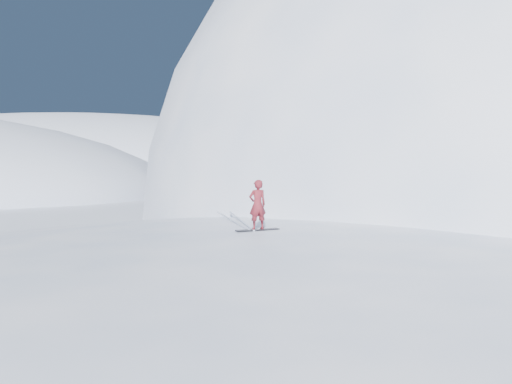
# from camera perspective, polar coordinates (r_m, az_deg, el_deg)

# --- Properties ---
(ground) EXTENTS (400.00, 400.00, 0.00)m
(ground) POSITION_cam_1_polar(r_m,az_deg,el_deg) (11.75, 1.78, -18.31)
(ground) COLOR white
(ground) RESTS_ON ground
(near_ridge) EXTENTS (36.00, 28.00, 4.80)m
(near_ridge) POSITION_cam_1_polar(r_m,az_deg,el_deg) (14.67, 4.88, -13.93)
(near_ridge) COLOR white
(near_ridge) RESTS_ON ground
(summit_peak) EXTENTS (60.00, 56.00, 56.00)m
(summit_peak) POSITION_cam_1_polar(r_m,az_deg,el_deg) (43.62, 29.06, -3.00)
(summit_peak) COLOR white
(summit_peak) RESTS_ON ground
(peak_shoulder) EXTENTS (28.00, 24.00, 18.00)m
(peak_shoulder) POSITION_cam_1_polar(r_m,az_deg,el_deg) (33.03, 16.65, -4.55)
(peak_shoulder) COLOR white
(peak_shoulder) RESTS_ON ground
(far_ridge_c) EXTENTS (140.00, 90.00, 36.00)m
(far_ridge_c) POSITION_cam_1_polar(r_m,az_deg,el_deg) (127.17, -20.51, 0.89)
(far_ridge_c) COLOR white
(far_ridge_c) RESTS_ON ground
(wind_bumps) EXTENTS (16.00, 14.40, 1.00)m
(wind_bumps) POSITION_cam_1_polar(r_m,az_deg,el_deg) (13.72, -1.32, -15.14)
(wind_bumps) COLOR white
(wind_bumps) RESTS_ON ground
(snowboard) EXTENTS (1.37, 0.71, 0.02)m
(snowboard) POSITION_cam_1_polar(r_m,az_deg,el_deg) (13.81, 0.19, -4.73)
(snowboard) COLOR black
(snowboard) RESTS_ON near_ridge
(snowboarder) EXTENTS (0.64, 0.52, 1.50)m
(snowboarder) POSITION_cam_1_polar(r_m,az_deg,el_deg) (13.73, 0.19, -1.59)
(snowboarder) COLOR maroon
(snowboarder) RESTS_ON snowboard
(board_tracks) EXTENTS (1.37, 5.96, 0.04)m
(board_tracks) POSITION_cam_1_polar(r_m,az_deg,el_deg) (16.56, -2.60, -3.42)
(board_tracks) COLOR silver
(board_tracks) RESTS_ON ground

